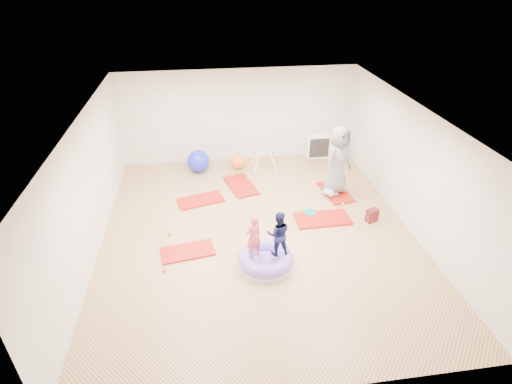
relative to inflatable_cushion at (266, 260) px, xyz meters
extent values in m
cube|color=tan|center=(0.01, 1.17, -0.14)|extent=(7.00, 8.00, 0.01)
cube|color=white|center=(0.01, 1.17, 2.66)|extent=(7.00, 8.00, 0.01)
cube|color=beige|center=(0.01, 5.17, 1.26)|extent=(7.00, 0.01, 2.80)
cube|color=beige|center=(0.01, -2.83, 1.26)|extent=(7.00, 0.01, 2.80)
cube|color=beige|center=(-3.49, 1.17, 1.26)|extent=(0.01, 8.00, 2.80)
cube|color=beige|center=(3.51, 1.17, 1.26)|extent=(0.01, 8.00, 2.80)
cube|color=red|center=(-1.58, 0.65, -0.12)|extent=(1.20, 0.73, 0.05)
cube|color=red|center=(-1.27, 2.74, -0.12)|extent=(1.27, 0.86, 0.05)
cube|color=red|center=(-0.15, 3.37, -0.11)|extent=(0.93, 1.38, 0.05)
cube|color=red|center=(1.64, 1.45, -0.11)|extent=(1.32, 0.67, 0.05)
cube|color=red|center=(2.34, 2.66, -0.12)|extent=(0.75, 1.27, 0.05)
cylinder|color=silver|center=(0.00, 0.00, -0.08)|extent=(1.11, 1.11, 0.13)
torus|color=#7A61D4|center=(0.00, 0.00, 0.04)|extent=(1.14, 1.14, 0.30)
ellipsoid|color=#7A61D4|center=(0.00, 0.00, -0.03)|extent=(0.61, 0.61, 0.27)
imported|color=#F04B64|center=(-0.25, -0.02, 0.68)|extent=(0.42, 0.38, 0.97)
imported|color=#141645|center=(0.25, 0.00, 0.68)|extent=(0.52, 0.42, 0.99)
imported|color=slate|center=(2.32, 2.67, 0.83)|extent=(1.07, 0.98, 1.84)
ellipsoid|color=#84BED1|center=(2.11, 2.50, 0.01)|extent=(0.36, 0.23, 0.20)
sphere|color=#D1A999|center=(2.11, 2.33, 0.04)|extent=(0.17, 0.17, 0.17)
sphere|color=#F5502D|center=(-2.04, 0.09, -0.10)|extent=(0.07, 0.07, 0.07)
sphere|color=#E4E700|center=(-2.03, 2.51, -0.10)|extent=(0.07, 0.07, 0.07)
sphere|color=#E4E700|center=(1.19, 1.91, -0.10)|extent=(0.07, 0.07, 0.07)
sphere|color=#E4E700|center=(2.34, 2.02, -0.10)|extent=(0.07, 0.07, 0.07)
sphere|color=#F5502D|center=(-2.00, 1.31, -0.10)|extent=(0.07, 0.07, 0.07)
sphere|color=#1F27D7|center=(0.07, 2.91, -0.10)|extent=(0.07, 0.07, 0.07)
sphere|color=#1F27D7|center=(-1.28, 4.45, 0.19)|extent=(0.66, 0.66, 0.66)
sphere|color=orange|center=(-0.10, 4.48, 0.08)|extent=(0.43, 0.43, 0.43)
cylinder|color=white|center=(0.39, 4.05, 0.16)|extent=(0.21, 0.21, 0.56)
cylinder|color=white|center=(0.39, 4.53, 0.16)|extent=(0.21, 0.21, 0.56)
cylinder|color=white|center=(0.91, 4.05, 0.16)|extent=(0.21, 0.21, 0.56)
cylinder|color=white|center=(0.91, 4.53, 0.16)|extent=(0.21, 0.21, 0.56)
cylinder|color=white|center=(0.65, 4.29, 0.40)|extent=(0.54, 0.03, 0.03)
sphere|color=#F5502D|center=(0.38, 4.29, 0.40)|extent=(0.06, 0.06, 0.06)
sphere|color=#1F27D7|center=(0.92, 4.29, 0.40)|extent=(0.06, 0.06, 0.06)
cube|color=white|center=(2.48, 4.97, 0.22)|extent=(0.72, 0.35, 0.72)
cube|color=#262524|center=(2.48, 4.80, 0.22)|extent=(0.62, 0.02, 0.62)
cube|color=white|center=(2.48, 4.92, 0.22)|extent=(0.02, 0.25, 0.64)
cube|color=white|center=(2.48, 4.92, 0.22)|extent=(0.64, 0.25, 0.02)
cylinder|color=#12806D|center=(1.40, 1.72, -0.10)|extent=(0.33, 0.33, 0.07)
cube|color=#AD232C|center=(2.78, 1.23, 0.02)|extent=(0.32, 0.26, 0.32)
cylinder|color=#E4E700|center=(-1.85, 0.60, -0.13)|extent=(0.19, 0.19, 0.03)
camera|label=1|loc=(-1.08, -6.24, 5.31)|focal=28.00mm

